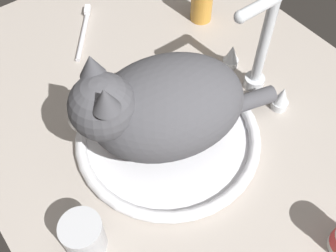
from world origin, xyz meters
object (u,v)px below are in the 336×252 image
Objects in this scene: faucet at (258,56)px; cat at (157,107)px; metal_jar at (84,236)px; toothbrush at (84,31)px; sink_basin at (168,136)px.

cat is at bearing -91.29° from faucet.
cat reaches higher than metal_jar.
cat is 22.61cm from metal_jar.
faucet is 39.48cm from toothbrush.
cat reaches higher than toothbrush.
toothbrush is at bearing -151.33° from faucet.
metal_jar is 48.41cm from toothbrush.
cat reaches higher than sink_basin.
cat is at bearing -6.82° from toothbrush.
faucet is 43.44cm from metal_jar.
toothbrush is at bearing 150.45° from metal_jar.
cat is 2.62× the size of toothbrush.
metal_jar is 0.51× the size of toothbrush.
toothbrush is (-42.04, 23.83, -2.95)cm from metal_jar.
sink_basin is at bearing 74.41° from cat.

